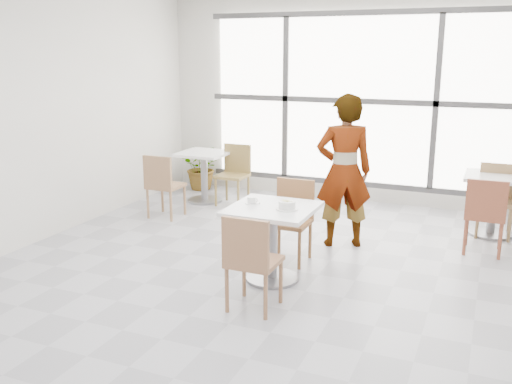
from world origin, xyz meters
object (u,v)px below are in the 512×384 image
at_px(bg_table_right, 494,196).
at_px(bg_chair_right_near, 485,211).
at_px(bg_table_left, 204,169).
at_px(coffee_cup, 252,200).
at_px(bg_chair_left_far, 235,170).
at_px(bg_chair_left_near, 162,182).
at_px(person, 344,171).
at_px(chair_far, 292,214).
at_px(oatmeal_bowl, 287,205).
at_px(bg_chair_right_far, 496,195).
at_px(main_table, 272,229).
at_px(plant_left, 203,167).
at_px(chair_near, 250,257).

bearing_deg(bg_table_right, bg_chair_right_near, -95.34).
distance_m(bg_table_left, bg_table_right, 4.00).
height_order(coffee_cup, bg_chair_left_far, bg_chair_left_far).
distance_m(bg_table_right, bg_chair_left_near, 4.21).
bearing_deg(bg_chair_left_near, person, 177.53).
distance_m(person, bg_chair_left_far, 2.31).
bearing_deg(bg_table_right, chair_far, -138.65).
relative_size(oatmeal_bowl, bg_chair_right_near, 0.24).
bearing_deg(bg_chair_right_far, coffee_cup, -133.01).
relative_size(oatmeal_bowl, coffee_cup, 1.32).
bearing_deg(bg_chair_left_far, oatmeal_bowl, -55.31).
xyz_separation_m(main_table, person, (0.36, 1.29, 0.35)).
bearing_deg(oatmeal_bowl, bg_chair_right_near, 43.08).
relative_size(oatmeal_bowl, bg_chair_left_near, 0.24).
bearing_deg(chair_far, plant_left, 134.68).
distance_m(chair_far, bg_table_left, 2.69).
relative_size(bg_table_right, bg_chair_right_near, 0.86).
height_order(person, bg_chair_right_far, person).
xyz_separation_m(chair_far, plant_left, (-2.41, 2.43, -0.13)).
relative_size(oatmeal_bowl, bg_table_left, 0.28).
distance_m(bg_table_right, bg_chair_left_far, 3.54).
height_order(main_table, chair_near, chair_near).
xyz_separation_m(bg_table_right, bg_chair_left_near, (-4.09, -0.98, 0.01)).
bearing_deg(person, chair_far, 34.98).
bearing_deg(bg_chair_right_near, bg_chair_left_near, 2.65).
relative_size(chair_far, oatmeal_bowl, 4.14).
height_order(coffee_cup, plant_left, coffee_cup).
xyz_separation_m(bg_table_right, bg_chair_left_far, (-3.53, 0.10, 0.01)).
bearing_deg(bg_chair_right_near, oatmeal_bowl, 43.08).
height_order(bg_chair_left_far, bg_chair_right_far, same).
bearing_deg(bg_chair_right_near, plant_left, -18.95).
distance_m(bg_table_left, plant_left, 0.77).
relative_size(main_table, bg_table_right, 1.07).
height_order(chair_far, bg_chair_left_near, same).
relative_size(person, bg_chair_right_far, 2.02).
height_order(chair_far, bg_chair_right_far, same).
distance_m(chair_far, bg_chair_left_far, 2.41).
distance_m(chair_far, bg_chair_right_far, 2.68).
distance_m(chair_far, bg_table_right, 2.64).
relative_size(main_table, bg_chair_left_far, 0.92).
relative_size(bg_chair_left_far, bg_chair_right_near, 1.00).
distance_m(bg_table_right, plant_left, 4.44).
xyz_separation_m(coffee_cup, bg_chair_left_near, (-1.90, 1.36, -0.28)).
height_order(bg_table_left, bg_chair_left_near, bg_chair_left_near).
bearing_deg(chair_near, person, -97.89).
bearing_deg(plant_left, main_table, -51.58).
bearing_deg(bg_chair_right_far, bg_table_left, -179.86).
bearing_deg(bg_chair_right_far, bg_chair_left_far, 178.95).
bearing_deg(oatmeal_bowl, person, 81.22).
bearing_deg(plant_left, coffee_cup, -54.05).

